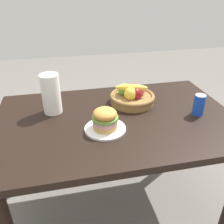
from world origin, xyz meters
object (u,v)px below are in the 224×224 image
(plate, at_px, (105,129))
(paper_towel_roll, at_px, (51,94))
(soda_can, at_px, (199,105))
(sandwich, at_px, (105,118))
(fruit_basket, at_px, (132,96))

(plate, relative_size, paper_towel_roll, 0.93)
(soda_can, bearing_deg, sandwich, -175.01)
(soda_can, height_order, paper_towel_roll, paper_towel_roll)
(plate, height_order, soda_can, soda_can)
(sandwich, distance_m, paper_towel_roll, 0.38)
(sandwich, bearing_deg, soda_can, 4.99)
(paper_towel_roll, bearing_deg, fruit_basket, 1.68)
(sandwich, xyz_separation_m, soda_can, (0.57, 0.05, -0.01))
(plate, height_order, sandwich, sandwich)
(soda_can, bearing_deg, fruit_basket, 146.25)
(soda_can, xyz_separation_m, fruit_basket, (-0.34, 0.23, -0.01))
(sandwich, distance_m, fruit_basket, 0.36)
(plate, height_order, fruit_basket, fruit_basket)
(sandwich, bearing_deg, fruit_basket, 50.24)
(plate, distance_m, fruit_basket, 0.37)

